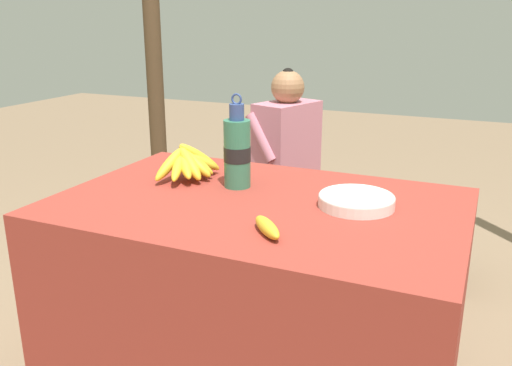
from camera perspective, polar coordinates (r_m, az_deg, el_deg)
market_counter at (r=1.85m, az=0.20°, el=-12.95°), size 1.25×0.83×0.75m
banana_bunch_ripe at (r=1.92m, az=-6.97°, el=2.33°), size 0.18×0.29×0.13m
serving_bowl at (r=1.66m, az=10.52°, el=-1.79°), size 0.23×0.23×0.04m
water_bottle at (r=1.80m, az=-2.00°, el=3.34°), size 0.09×0.09×0.31m
loose_banana_front at (r=1.43m, az=1.19°, el=-4.68°), size 0.13×0.14×0.04m
wooden_bench at (r=2.88m, az=8.06°, el=-2.47°), size 1.38×0.32×0.41m
seated_vendor at (r=2.88m, az=2.50°, el=3.11°), size 0.47×0.43×1.05m
banana_bunch_green at (r=2.77m, az=16.31°, el=-1.06°), size 0.16×0.25×0.12m
support_post_near at (r=3.62m, az=-10.82°, el=14.72°), size 0.11×0.11×2.32m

